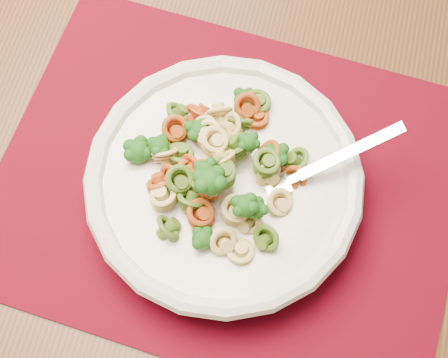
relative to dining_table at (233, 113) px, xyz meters
The scene contains 5 objects.
dining_table is the anchor object (origin of this frame).
placemat 0.17m from the dining_table, 57.87° to the right, with size 0.49×0.38×0.00m, color #500310.
pasta_bowl 0.20m from the dining_table, 59.50° to the right, with size 0.28×0.28×0.05m.
pasta_broccoli_heap 0.21m from the dining_table, 59.50° to the right, with size 0.24×0.24×0.06m, color #CEBE66, non-canonical shape.
fork 0.22m from the dining_table, 40.34° to the right, with size 0.19×0.02×0.01m, color silver, non-canonical shape.
Camera 1 is at (0.66, -0.59, 1.32)m, focal length 50.00 mm.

